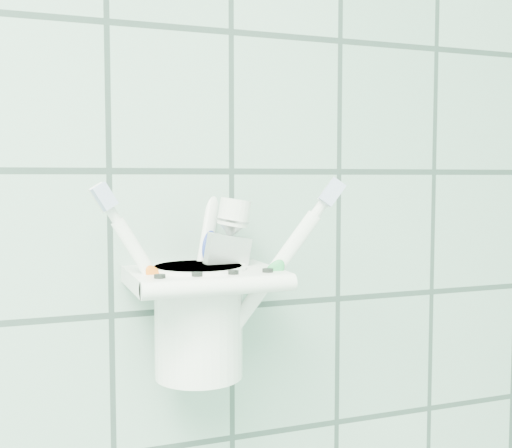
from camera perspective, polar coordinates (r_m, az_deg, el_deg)
holder_bracket at (r=0.57m, az=-4.67°, el=-4.92°), size 0.13×0.11×0.04m
cup at (r=0.58m, az=-5.13°, el=-8.21°), size 0.09×0.09×0.10m
toothbrush_pink at (r=0.56m, az=-4.12°, el=-3.46°), size 0.09×0.02×0.18m
toothbrush_blue at (r=0.57m, az=-6.28°, el=-1.91°), size 0.06×0.06×0.21m
toothbrush_orange at (r=0.56m, az=-4.75°, el=-2.64°), size 0.11×0.04×0.19m
toothpaste_tube at (r=0.58m, az=-4.21°, el=-3.92°), size 0.06×0.03×0.16m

